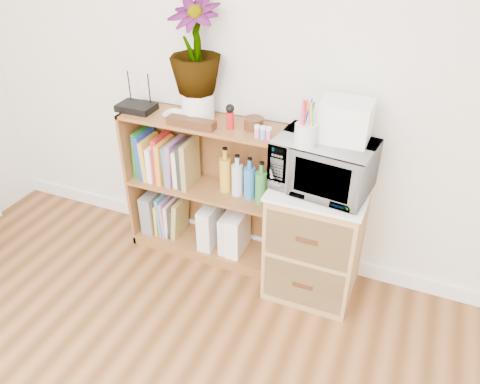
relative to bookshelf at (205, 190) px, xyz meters
The scene contains 21 objects.
skirting_board 0.57m from the bookshelf, 21.80° to the left, with size 4.00×0.02×0.10m, color white.
bookshelf is the anchor object (origin of this frame).
wicker_unit 0.76m from the bookshelf, ahead, with size 0.50×0.45×0.70m, color #9E7542.
microwave 0.85m from the bookshelf, ahead, with size 0.50×0.34×0.28m, color white.
pen_cup 0.90m from the bookshelf, 15.27° to the right, with size 0.11×0.11×0.12m, color silver.
small_appliance 1.03m from the bookshelf, ahead, with size 0.26×0.21×0.20m, color white.
router 0.65m from the bookshelf, behind, with size 0.22×0.15×0.04m, color black.
white_bowl 0.52m from the bookshelf, 169.25° to the right, with size 0.13×0.13×0.03m, color white.
plant_pot 0.56m from the bookshelf, 145.94° to the left, with size 0.19×0.19×0.16m, color white.
potted_plant 0.89m from the bookshelf, 145.94° to the left, with size 0.29×0.29×0.51m, color #2A6528.
trinket_box 0.51m from the bookshelf, 97.23° to the right, with size 0.29×0.07×0.05m, color #3A220F.
kokeshi_doll 0.56m from the bookshelf, 11.33° to the right, with size 0.04×0.04×0.10m, color #AD1515.
wooden_bowl 0.60m from the bookshelf, ahead, with size 0.11×0.11×0.06m, color #371E0F.
paint_jars 0.66m from the bookshelf, 12.33° to the right, with size 0.11×0.04×0.05m, color pink.
file_box 0.48m from the bookshelf, behind, with size 0.08×0.23×0.28m, color slate.
magazine_holder_left 0.26m from the bookshelf, 15.94° to the right, with size 0.09×0.23×0.29m, color silver.
magazine_holder_mid 0.32m from the bookshelf, ahead, with size 0.08×0.21×0.26m, color silver.
magazine_holder_right 0.35m from the bookshelf, ahead, with size 0.09×0.22×0.28m, color white.
cookbooks 0.31m from the bookshelf, behind, with size 0.40×0.20×0.31m.
liquor_bottles 0.39m from the bookshelf, ahead, with size 0.48×0.07×0.32m.
lower_books 0.38m from the bookshelf, behind, with size 0.19×0.19×0.29m.
Camera 1 is at (0.83, -0.12, 2.04)m, focal length 35.00 mm.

